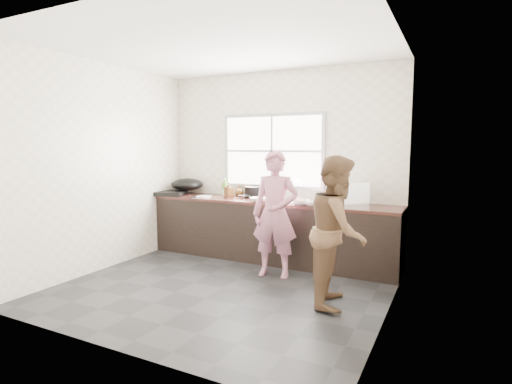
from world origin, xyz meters
The scene contains 30 objects.
floor centered at (0.00, 0.00, -0.01)m, with size 3.60×3.20×0.01m, color #242427.
ceiling centered at (0.00, 0.00, 2.71)m, with size 3.60×3.20×0.01m, color silver.
wall_back centered at (0.00, 1.60, 1.35)m, with size 3.60×0.01×2.70m, color silver.
wall_left centered at (-1.80, 0.00, 1.35)m, with size 0.01×3.20×2.70m, color silver.
wall_right centered at (1.80, 0.00, 1.35)m, with size 0.01×3.20×2.70m, color beige.
wall_front centered at (0.00, -1.60, 1.35)m, with size 3.60×0.01×2.70m, color beige.
cabinet centered at (0.00, 1.29, 0.41)m, with size 3.60×0.62×0.82m, color black.
countertop centered at (0.00, 1.29, 0.84)m, with size 3.60×0.64×0.04m, color #371B16.
sink centered at (0.35, 1.29, 0.86)m, with size 0.55×0.45×0.02m, color silver.
faucet centered at (0.35, 1.49, 1.01)m, with size 0.02×0.02×0.30m, color silver.
window_frame centered at (-0.10, 1.59, 1.55)m, with size 1.60×0.05×1.10m, color #9EA0A5.
window_glazing centered at (-0.10, 1.57, 1.55)m, with size 1.50×0.01×1.00m, color white.
woman centered at (0.36, 0.67, 0.74)m, with size 0.54×0.35×1.47m, color #CA7996.
person_side centered at (1.29, 0.15, 0.77)m, with size 0.75×0.58×1.53m, color brown.
cutting_board centered at (-0.19, 1.45, 0.88)m, with size 0.35×0.35×0.04m, color black.
cleaver centered at (-0.41, 1.33, 0.90)m, with size 0.19×0.10×0.01m, color #AEB0B5.
bowl_mince centered at (-0.07, 1.08, 0.89)m, with size 0.24×0.24×0.06m, color white.
bowl_crabs centered at (0.54, 1.08, 0.89)m, with size 0.19×0.19×0.06m, color silver.
bowl_held centered at (0.66, 1.08, 0.89)m, with size 0.22×0.22×0.07m, color white.
black_pot centered at (-0.36, 1.45, 0.94)m, with size 0.23×0.23×0.16m, color black.
plate_food centered at (-1.03, 1.14, 0.87)m, with size 0.22×0.22×0.02m, color white.
bottle_green centered at (-0.88, 1.52, 1.00)m, with size 0.11×0.11×0.27m, color #49842B.
bottle_brown_tall centered at (-0.68, 1.30, 0.97)m, with size 0.10×0.10×0.22m, color #4E2C13.
bottle_brown_short centered at (-0.63, 1.52, 0.94)m, with size 0.12×0.12×0.15m, color #452D11.
glass_jar centered at (-0.89, 1.50, 0.90)m, with size 0.06×0.06×0.09m, color white.
burner centered at (-1.65, 1.16, 0.89)m, with size 0.41×0.41×0.06m, color black.
wok centered at (-1.50, 1.38, 1.02)m, with size 0.50×0.50×0.19m, color black.
dish_rack centered at (1.13, 1.32, 1.01)m, with size 0.41×0.29×0.31m, color white.
pot_lid_left centered at (-1.07, 1.08, 0.87)m, with size 0.24×0.24×0.01m, color #ABACB1.
pot_lid_right centered at (-1.08, 1.31, 0.87)m, with size 0.23×0.23×0.01m, color silver.
Camera 1 is at (2.34, -3.79, 1.62)m, focal length 28.00 mm.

